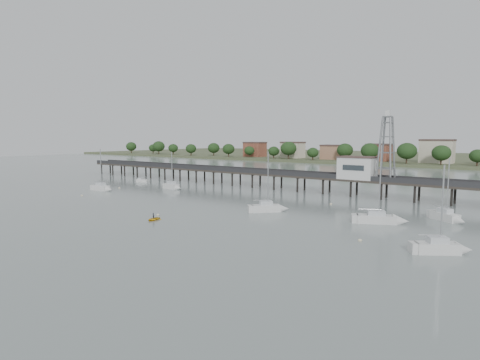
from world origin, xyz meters
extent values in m
plane|color=slate|center=(0.00, 0.00, 0.00)|extent=(500.00, 500.00, 0.00)
cube|color=#2D2823|center=(0.00, 60.00, 3.75)|extent=(150.00, 5.00, 0.50)
cube|color=#333335|center=(0.00, 57.60, 4.55)|extent=(150.00, 0.12, 1.10)
cube|color=#333335|center=(0.00, 62.40, 4.55)|extent=(150.00, 0.12, 1.10)
cylinder|color=black|center=(-73.00, 58.10, 1.80)|extent=(0.50, 0.50, 4.40)
cylinder|color=black|center=(-73.00, 61.90, 1.80)|extent=(0.50, 0.50, 4.40)
cylinder|color=black|center=(0.00, 58.10, 1.80)|extent=(0.50, 0.50, 4.40)
cylinder|color=black|center=(0.00, 61.90, 1.80)|extent=(0.50, 0.50, 4.40)
cube|color=silver|center=(25.00, 60.00, 6.50)|extent=(8.00, 5.00, 5.00)
cube|color=#4C3833|center=(25.00, 60.00, 9.15)|extent=(8.40, 5.40, 0.30)
cube|color=slate|center=(31.50, 60.00, 18.15)|extent=(1.80, 1.80, 0.30)
cube|color=silver|center=(31.50, 60.00, 18.90)|extent=(0.90, 0.90, 1.20)
cube|color=silver|center=(-31.53, 29.95, 0.48)|extent=(5.17, 2.37, 1.65)
cone|color=silver|center=(-28.41, 30.22, 0.48)|extent=(2.25, 2.12, 1.95)
cube|color=silver|center=(-31.53, 29.95, 1.65)|extent=(2.36, 1.75, 0.75)
cylinder|color=#A5A8AA|center=(-31.19, 29.98, 6.01)|extent=(0.18, 0.18, 9.42)
cylinder|color=#A5A8AA|center=(-32.37, 29.88, 2.20)|extent=(2.93, 0.37, 0.12)
cube|color=silver|center=(46.85, 42.12, 0.48)|extent=(5.03, 4.27, 1.65)
cone|color=silver|center=(49.33, 40.42, 0.48)|extent=(2.71, 2.68, 1.87)
cube|color=silver|center=(46.85, 42.12, 1.65)|extent=(2.61, 2.45, 0.75)
cylinder|color=#A5A8AA|center=(47.13, 41.93, 5.81)|extent=(0.18, 0.18, 9.03)
cylinder|color=#A5A8AA|center=(46.19, 42.58, 2.20)|extent=(2.38, 1.69, 0.12)
cube|color=silver|center=(-19.24, 43.15, 0.48)|extent=(4.70, 2.19, 1.65)
cone|color=silver|center=(-16.41, 42.89, 0.48)|extent=(2.05, 1.94, 1.77)
cube|color=silver|center=(-19.24, 43.15, 1.65)|extent=(2.15, 1.60, 0.75)
cylinder|color=#A5A8AA|center=(-18.93, 43.12, 5.57)|extent=(0.18, 0.18, 8.54)
cylinder|color=#A5A8AA|center=(-20.00, 43.22, 2.20)|extent=(2.66, 0.37, 0.12)
cube|color=silver|center=(38.49, 33.21, 0.48)|extent=(6.37, 4.66, 1.65)
cone|color=silver|center=(41.84, 34.82, 0.48)|extent=(3.24, 3.16, 2.31)
cube|color=silver|center=(38.49, 33.21, 1.65)|extent=(3.19, 2.81, 0.75)
cylinder|color=#A5A8AA|center=(38.86, 33.39, 6.88)|extent=(0.18, 0.18, 11.16)
cylinder|color=#A5A8AA|center=(37.59, 32.78, 2.20)|extent=(3.18, 1.61, 0.12)
cube|color=silver|center=(19.02, 30.73, 0.48)|extent=(5.09, 5.14, 1.65)
cone|color=silver|center=(21.29, 33.06, 0.48)|extent=(2.97, 2.97, 2.03)
cube|color=silver|center=(19.02, 30.73, 1.65)|extent=(2.78, 2.79, 0.75)
cylinder|color=#A5A8AA|center=(19.27, 30.99, 6.18)|extent=(0.18, 0.18, 9.77)
cylinder|color=#A5A8AA|center=(18.41, 30.11, 2.20)|extent=(2.21, 2.26, 0.12)
cube|color=silver|center=(49.85, 20.69, 0.48)|extent=(5.14, 4.33, 1.65)
cone|color=silver|center=(52.39, 22.40, 0.47)|extent=(2.76, 2.73, 1.91)
cube|color=silver|center=(49.85, 20.69, 1.65)|extent=(2.66, 2.49, 0.75)
cylinder|color=#A5A8AA|center=(50.14, 20.88, 5.90)|extent=(0.18, 0.18, 9.20)
cylinder|color=#A5A8AA|center=(49.18, 20.23, 2.20)|extent=(2.44, 1.70, 0.12)
cube|color=silver|center=(-38.12, 48.93, 0.35)|extent=(3.91, 2.67, 1.00)
cube|color=silver|center=(-38.87, 48.65, 0.95)|extent=(1.55, 1.55, 0.60)
imported|color=yellow|center=(8.28, 13.20, 0.00)|extent=(2.02, 0.94, 2.72)
imported|color=black|center=(8.28, 13.20, 0.00)|extent=(0.38, 1.00, 0.24)
ellipsoid|color=beige|center=(25.14, 45.59, 0.08)|extent=(0.56, 0.56, 0.39)
ellipsoid|color=beige|center=(40.52, 20.78, 0.08)|extent=(0.56, 0.56, 0.39)
ellipsoid|color=beige|center=(-26.42, 21.49, 0.08)|extent=(0.56, 0.56, 0.39)
ellipsoid|color=beige|center=(-31.45, 35.55, 0.08)|extent=(0.56, 0.56, 0.39)
ellipsoid|color=beige|center=(5.72, 16.42, 0.08)|extent=(0.56, 0.56, 0.39)
cube|color=#475133|center=(0.00, 245.00, 0.50)|extent=(500.00, 170.00, 1.40)
cube|color=brown|center=(-90.00, 183.00, 5.70)|extent=(13.00, 10.50, 9.00)
cube|color=brown|center=(-62.00, 183.00, 5.70)|extent=(13.00, 10.50, 9.00)
cube|color=brown|center=(-35.00, 183.00, 5.70)|extent=(13.00, 10.50, 9.00)
cube|color=brown|center=(-10.00, 183.00, 5.70)|extent=(13.00, 10.50, 9.00)
cube|color=brown|center=(18.00, 183.00, 5.70)|extent=(13.00, 10.50, 9.00)
ellipsoid|color=#1A3214|center=(-120.00, 171.00, 6.00)|extent=(8.00, 8.00, 6.80)
ellipsoid|color=#1A3214|center=(0.00, 171.00, 6.00)|extent=(8.00, 8.00, 6.80)
camera|label=1|loc=(59.13, -30.24, 13.69)|focal=30.00mm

